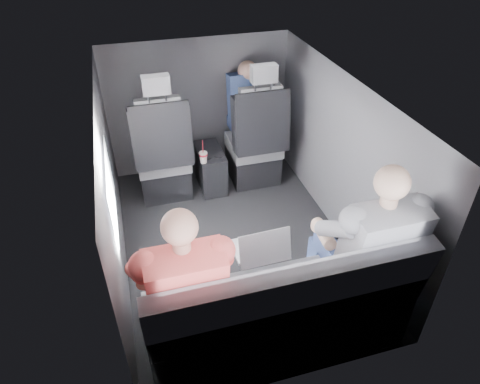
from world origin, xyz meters
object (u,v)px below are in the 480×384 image
object	(u,v)px
front_seat_left	(163,159)
laptop_silver	(260,247)
soda_cup	(203,157)
passenger_rear_right	(365,246)
laptop_black	(359,232)
passenger_front_right	(247,103)
rear_bench	(280,315)
passenger_rear_left	(184,286)
laptop_white	(188,266)
center_console	(210,168)
front_seat_right	(255,146)

from	to	relation	value
front_seat_left	laptop_silver	world-z (taller)	front_seat_left
soda_cup	passenger_rear_right	size ratio (longest dim) A/B	0.18
laptop_black	passenger_rear_right	distance (m)	0.16
passenger_rear_right	passenger_front_right	size ratio (longest dim) A/B	1.78
rear_bench	passenger_rear_right	distance (m)	0.68
front_seat_left	passenger_rear_left	world-z (taller)	front_seat_left
laptop_white	laptop_black	size ratio (longest dim) A/B	1.00
passenger_rear_right	passenger_front_right	xyz separation A→B (m)	(-0.13, 2.07, 0.09)
soda_cup	laptop_silver	world-z (taller)	laptop_silver
laptop_white	passenger_rear_right	world-z (taller)	passenger_rear_right
front_seat_left	rear_bench	distance (m)	1.96
laptop_silver	soda_cup	bearing A→B (deg)	92.31
passenger_rear_left	passenger_rear_right	distance (m)	1.13
center_console	rear_bench	distance (m)	1.94
front_seat_right	passenger_rear_left	xyz separation A→B (m)	(-1.00, -1.81, 0.24)
passenger_front_right	laptop_silver	bearing A→B (deg)	-104.40
laptop_white	passenger_front_right	xyz separation A→B (m)	(0.94, 1.91, 0.11)
laptop_black	passenger_rear_left	distance (m)	1.19
laptop_silver	passenger_front_right	size ratio (longest dim) A/B	0.46
rear_bench	passenger_rear_left	size ratio (longest dim) A/B	1.29
laptop_silver	passenger_rear_left	world-z (taller)	passenger_rear_left
rear_bench	laptop_black	world-z (taller)	rear_bench
rear_bench	laptop_white	size ratio (longest dim) A/B	4.95
passenger_rear_left	center_console	bearing A→B (deg)	73.32
center_console	front_seat_right	bearing A→B (deg)	-5.07
passenger_front_right	laptop_black	bearing A→B (deg)	-84.54
laptop_white	passenger_rear_left	xyz separation A→B (m)	(-0.05, -0.15, 0.01)
rear_bench	laptop_white	world-z (taller)	rear_bench
soda_cup	laptop_black	bearing A→B (deg)	-64.25
front_seat_right	center_console	xyz separation A→B (m)	(-0.45, 0.04, -0.20)
center_console	soda_cup	world-z (taller)	soda_cup
center_console	passenger_front_right	size ratio (longest dim) A/B	0.66
laptop_silver	passenger_rear_right	xyz separation A→B (m)	(0.62, -0.19, 0.02)
soda_cup	laptop_black	distance (m)	1.67
front_seat_left	center_console	bearing A→B (deg)	5.07
front_seat_left	laptop_white	xyz separation A→B (m)	(-0.05, -1.65, 0.23)
center_console	laptop_silver	distance (m)	1.71
front_seat_left	front_seat_right	world-z (taller)	same
laptop_black	soda_cup	bearing A→B (deg)	115.75
front_seat_left	front_seat_right	size ratio (longest dim) A/B	1.00
laptop_white	passenger_front_right	distance (m)	2.13
soda_cup	passenger_front_right	size ratio (longest dim) A/B	0.32
front_seat_left	laptop_silver	xyz separation A→B (m)	(0.41, -1.62, 0.23)
center_console	laptop_black	bearing A→B (deg)	-69.83
rear_bench	passenger_rear_left	distance (m)	0.65
passenger_front_right	rear_bench	bearing A→B (deg)	-101.53
front_seat_left	center_console	world-z (taller)	front_seat_left
laptop_white	passenger_rear_right	distance (m)	1.09
passenger_rear_left	passenger_front_right	distance (m)	2.29
soda_cup	passenger_rear_left	world-z (taller)	passenger_rear_left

